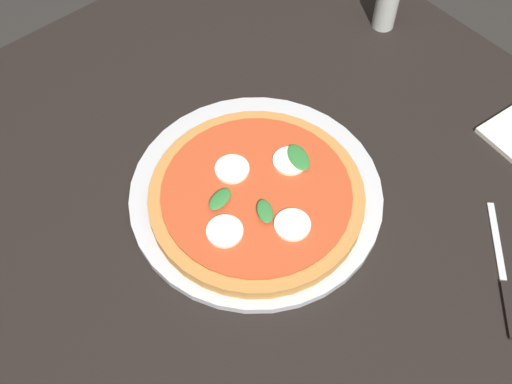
{
  "coord_description": "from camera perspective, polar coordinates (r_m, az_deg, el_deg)",
  "views": [
    {
      "loc": [
        0.28,
        -0.32,
        1.46
      ],
      "look_at": [
        -0.07,
        -0.02,
        0.77
      ],
      "focal_mm": 42.18,
      "sensor_mm": 36.0,
      "label": 1
    }
  ],
  "objects": [
    {
      "name": "dining_table",
      "position": [
        0.92,
        4.05,
        -6.31
      ],
      "size": [
        1.15,
        0.96,
        0.76
      ],
      "color": "black",
      "rests_on": "ground_plane"
    },
    {
      "name": "knife",
      "position": [
        0.83,
        22.48,
        -8.08
      ],
      "size": [
        0.15,
        0.14,
        0.01
      ],
      "color": "black",
      "rests_on": "dining_table"
    },
    {
      "name": "ground_plane",
      "position": [
        1.52,
        2.55,
        -17.69
      ],
      "size": [
        6.0,
        6.0,
        0.0
      ],
      "primitive_type": "plane",
      "color": "#2D2B28"
    },
    {
      "name": "pizza",
      "position": [
        0.81,
        0.05,
        -0.37
      ],
      "size": [
        0.29,
        0.29,
        0.03
      ],
      "color": "#C6843F",
      "rests_on": "serving_tray"
    },
    {
      "name": "pepper_shaker",
      "position": [
        1.07,
        12.3,
        16.98
      ],
      "size": [
        0.04,
        0.04,
        0.09
      ],
      "color": "#B2B7AD",
      "rests_on": "dining_table"
    },
    {
      "name": "serving_tray",
      "position": [
        0.83,
        0.0,
        -0.15
      ],
      "size": [
        0.35,
        0.35,
        0.01
      ],
      "primitive_type": "cylinder",
      "color": "silver",
      "rests_on": "dining_table"
    }
  ]
}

